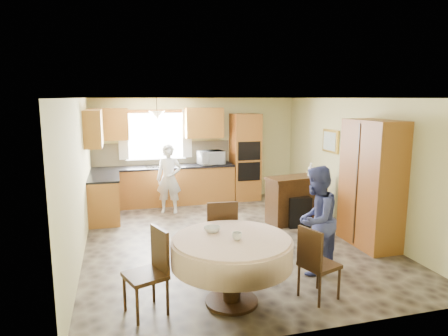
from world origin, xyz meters
TOP-DOWN VIEW (x-y plane):
  - floor at (0.00, 0.00)m, footprint 5.00×6.00m
  - ceiling at (0.00, 0.00)m, footprint 5.00×6.00m
  - wall_back at (0.00, 3.00)m, footprint 5.00×0.02m
  - wall_front at (0.00, -3.00)m, footprint 5.00×0.02m
  - wall_left at (-2.50, 0.00)m, footprint 0.02×6.00m
  - wall_right at (2.50, 0.00)m, footprint 0.02×6.00m
  - window at (-1.00, 2.98)m, footprint 1.40×0.03m
  - curtain_left at (-1.75, 2.93)m, footprint 0.22×0.02m
  - curtain_right at (-0.25, 2.93)m, footprint 0.22×0.02m
  - base_cab_back at (-0.85, 2.70)m, footprint 3.30×0.60m
  - counter_back at (-0.85, 2.70)m, footprint 3.30×0.64m
  - base_cab_left at (-2.20, 1.80)m, footprint 0.60×1.20m
  - counter_left at (-2.20, 1.80)m, footprint 0.64×1.20m
  - backsplash at (-0.85, 2.99)m, footprint 3.30×0.02m
  - wall_cab_left at (-2.05, 2.83)m, footprint 0.85×0.33m
  - wall_cab_right at (0.15, 2.83)m, footprint 0.90×0.33m
  - wall_cab_side at (-2.33, 1.80)m, footprint 0.33×1.20m
  - oven_tower at (1.15, 2.69)m, footprint 0.66×0.62m
  - oven_upper at (1.15, 2.38)m, footprint 0.56×0.01m
  - oven_lower at (1.15, 2.38)m, footprint 0.56×0.01m
  - pendant at (-1.00, 2.50)m, footprint 0.36×0.36m
  - sideboard at (1.56, 0.60)m, footprint 1.32×0.73m
  - space_heater at (1.49, 0.34)m, footprint 0.47×0.35m
  - cupboard at (2.22, -0.88)m, footprint 0.56×1.12m
  - dining_table at (-0.62, -2.18)m, footprint 1.47×1.47m
  - chair_left at (-1.58, -2.12)m, footprint 0.56×0.56m
  - chair_back at (-0.50, -1.24)m, footprint 0.49×0.49m
  - chair_right at (0.41, -2.37)m, footprint 0.52×0.52m
  - framed_picture at (2.47, 0.93)m, footprint 0.06×0.58m
  - microwave at (0.27, 2.65)m, footprint 0.65×0.49m
  - person_sink at (-0.83, 1.99)m, footprint 0.63×0.50m
  - person_dining at (0.80, -1.63)m, footprint 0.96×0.94m
  - bowl_sideboard at (1.32, 0.60)m, footprint 0.28×0.28m
  - bottle_sideboard at (1.86, 0.60)m, footprint 0.13×0.13m
  - cup_table at (-0.58, -2.26)m, footprint 0.13×0.13m
  - bowl_table at (-0.79, -1.91)m, footprint 0.26×0.26m

SIDE VIEW (x-z plane):
  - floor at x=0.00m, z-range -0.01..0.01m
  - space_heater at x=1.49m, z-range 0.00..0.60m
  - base_cab_back at x=-0.85m, z-range 0.00..0.88m
  - base_cab_left at x=-2.20m, z-range 0.00..0.88m
  - sideboard at x=1.56m, z-range 0.00..0.89m
  - chair_right at x=0.41m, z-range 0.05..0.99m
  - chair_left at x=-1.58m, z-range 0.05..1.06m
  - chair_back at x=-0.50m, z-range 0.06..1.12m
  - dining_table at x=-0.62m, z-range 0.24..1.08m
  - oven_lower at x=1.15m, z-range 0.53..0.97m
  - person_sink at x=-0.83m, z-range 0.00..1.51m
  - person_dining at x=0.80m, z-range 0.00..1.56m
  - bowl_table at x=-0.79m, z-range 0.84..0.91m
  - cup_table at x=-0.58m, z-range 0.84..0.94m
  - counter_back at x=-0.85m, z-range 0.88..0.92m
  - counter_left at x=-2.20m, z-range 0.88..0.92m
  - bowl_sideboard at x=1.32m, z-range 0.89..0.94m
  - bottle_sideboard at x=1.86m, z-range 0.89..1.21m
  - oven_tower at x=1.15m, z-range 0.00..2.12m
  - cupboard at x=2.22m, z-range 0.00..2.15m
  - microwave at x=0.27m, z-range 0.92..1.25m
  - backsplash at x=-0.85m, z-range 0.90..1.46m
  - wall_back at x=0.00m, z-range 0.00..2.50m
  - wall_front at x=0.00m, z-range 0.00..2.50m
  - wall_left at x=-2.50m, z-range 0.00..2.50m
  - wall_right at x=2.50m, z-range 0.00..2.50m
  - oven_upper at x=1.15m, z-range 1.02..1.48m
  - window at x=-1.00m, z-range 1.05..2.15m
  - framed_picture at x=2.47m, z-range 1.36..1.84m
  - curtain_left at x=-1.75m, z-range 1.08..2.22m
  - curtain_right at x=-0.25m, z-range 1.08..2.22m
  - wall_cab_left at x=-2.05m, z-range 1.55..2.27m
  - wall_cab_right at x=0.15m, z-range 1.55..2.27m
  - wall_cab_side at x=-2.33m, z-range 1.55..2.27m
  - pendant at x=-1.00m, z-range 2.03..2.21m
  - ceiling at x=0.00m, z-range 2.50..2.50m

